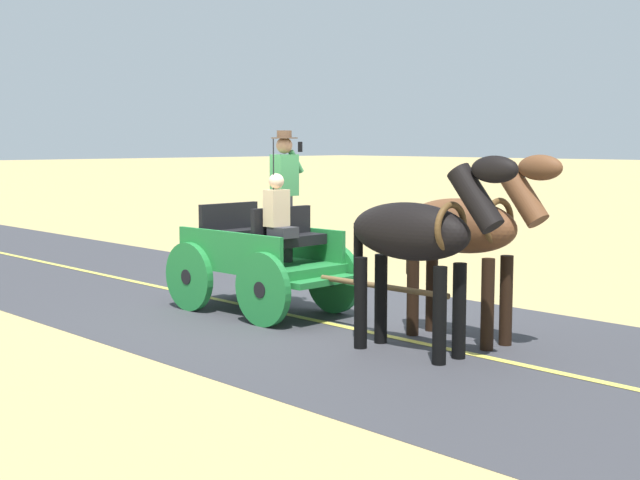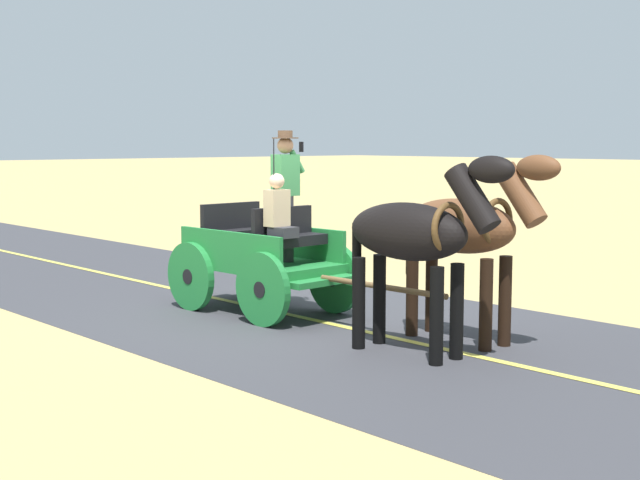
# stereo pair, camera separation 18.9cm
# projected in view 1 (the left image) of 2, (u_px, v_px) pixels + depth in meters

# --- Properties ---
(ground_plane) EXTENTS (200.00, 200.00, 0.00)m
(ground_plane) POSITION_uv_depth(u_px,v_px,m) (285.00, 314.00, 12.11)
(ground_plane) COLOR tan
(road_surface) EXTENTS (5.43, 160.00, 0.01)m
(road_surface) POSITION_uv_depth(u_px,v_px,m) (285.00, 314.00, 12.11)
(road_surface) COLOR #38383D
(road_surface) RESTS_ON ground
(road_centre_stripe) EXTENTS (0.12, 160.00, 0.00)m
(road_centre_stripe) POSITION_uv_depth(u_px,v_px,m) (285.00, 314.00, 12.11)
(road_centre_stripe) COLOR #DBCC4C
(road_centre_stripe) RESTS_ON road_surface
(horse_drawn_carriage) EXTENTS (1.49, 4.51, 2.50)m
(horse_drawn_carriage) POSITION_uv_depth(u_px,v_px,m) (265.00, 254.00, 12.17)
(horse_drawn_carriage) COLOR #1E7233
(horse_drawn_carriage) RESTS_ON ground
(horse_near_side) EXTENTS (0.58, 2.13, 2.21)m
(horse_near_side) POSITION_uv_depth(u_px,v_px,m) (467.00, 230.00, 10.32)
(horse_near_side) COLOR brown
(horse_near_side) RESTS_ON ground
(horse_off_side) EXTENTS (0.66, 2.13, 2.21)m
(horse_off_side) POSITION_uv_depth(u_px,v_px,m) (418.00, 236.00, 9.67)
(horse_off_side) COLOR black
(horse_off_side) RESTS_ON ground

